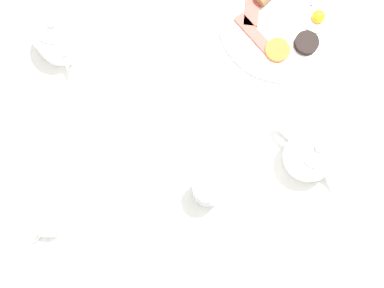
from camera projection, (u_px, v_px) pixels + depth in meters
name	position (u px, v px, depth m)	size (l,w,h in m)	color
ground_plane	(192.00, 188.00, 1.84)	(8.00, 8.00, 0.00)	#70665B
table	(192.00, 152.00, 1.17)	(1.03, 1.17, 0.75)	white
breakfast_plate	(284.00, 19.00, 1.15)	(0.28, 0.28, 0.04)	white
teapot_near	(312.00, 153.00, 1.05)	(0.11, 0.19, 0.12)	white
teapot_far	(58.00, 34.00, 1.10)	(0.11, 0.17, 0.12)	white
water_glass_short	(209.00, 188.00, 1.03)	(0.06, 0.06, 0.11)	white
creamer_jug	(49.00, 223.00, 1.05)	(0.08, 0.06, 0.05)	white
spoon_for_tea	(338.00, 267.00, 1.05)	(0.14, 0.12, 0.00)	silver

